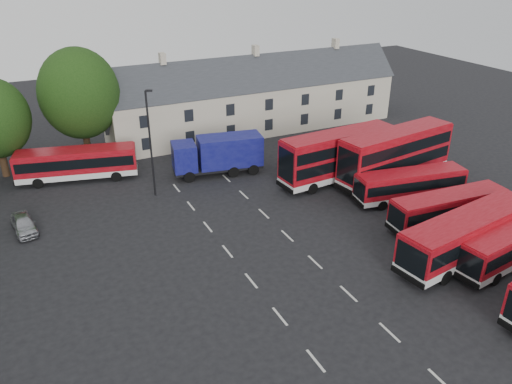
% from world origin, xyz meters
% --- Properties ---
extents(ground, '(140.00, 140.00, 0.00)m').
position_xyz_m(ground, '(0.00, 0.00, 0.00)').
color(ground, black).
rests_on(ground, ground).
extents(lane_markings, '(5.15, 33.80, 0.01)m').
position_xyz_m(lane_markings, '(2.50, 2.00, 0.01)').
color(lane_markings, beige).
rests_on(lane_markings, ground).
extents(terrace_houses, '(35.70, 7.13, 10.06)m').
position_xyz_m(terrace_houses, '(14.00, 30.00, 3.86)').
color(terrace_houses, beige).
rests_on(terrace_houses, ground).
extents(bus_row_c, '(12.28, 4.37, 3.40)m').
position_xyz_m(bus_row_c, '(14.85, -2.15, 2.04)').
color(bus_row_c, silver).
rests_on(bus_row_c, ground).
extents(bus_row_d, '(9.98, 3.02, 2.78)m').
position_xyz_m(bus_row_d, '(17.13, 1.89, 1.67)').
color(bus_row_d, silver).
rests_on(bus_row_d, ground).
extents(bus_row_e, '(10.03, 3.84, 2.77)m').
position_xyz_m(bus_row_e, '(17.51, 6.66, 1.66)').
color(bus_row_e, silver).
rests_on(bus_row_e, ground).
extents(bus_dd_south, '(12.52, 4.47, 5.02)m').
position_xyz_m(bus_dd_south, '(18.98, 10.52, 2.86)').
color(bus_dd_south, silver).
rests_on(bus_dd_south, ground).
extents(bus_dd_north, '(11.91, 3.58, 4.81)m').
position_xyz_m(bus_dd_north, '(14.27, 12.96, 2.74)').
color(bus_dd_north, silver).
rests_on(bus_dd_north, ground).
extents(bus_north, '(11.20, 4.95, 3.09)m').
position_xyz_m(bus_north, '(-7.75, 23.89, 1.86)').
color(bus_north, silver).
rests_on(bus_north, ground).
extents(box_truck, '(8.93, 4.17, 3.76)m').
position_xyz_m(box_truck, '(4.86, 19.38, 2.11)').
color(box_truck, black).
rests_on(box_truck, ground).
extents(silver_car, '(2.05, 4.08, 1.34)m').
position_xyz_m(silver_car, '(-13.07, 15.58, 0.67)').
color(silver_car, '#A0A2A8').
rests_on(silver_car, ground).
extents(lamppost, '(0.66, 0.43, 9.58)m').
position_xyz_m(lamppost, '(-2.13, 17.41, 5.11)').
color(lamppost, black).
rests_on(lamppost, ground).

